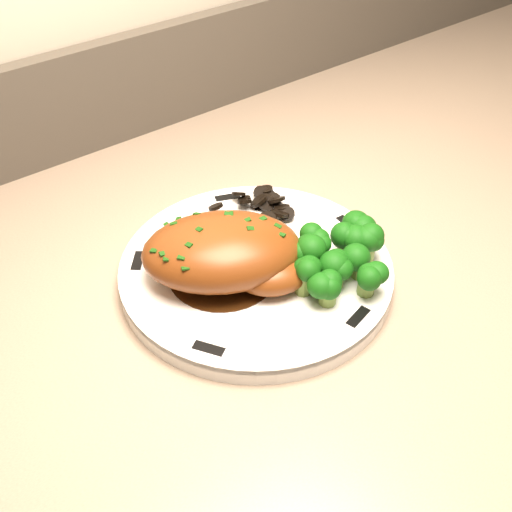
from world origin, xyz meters
TOP-DOWN VIEW (x-y plane):
  - counter at (0.02, 1.67)m, footprint 1.95×0.65m
  - plate at (-0.00, 1.69)m, footprint 0.28×0.28m
  - rim_accent_0 at (0.04, 1.79)m, footprint 0.03×0.02m
  - rim_accent_1 at (-0.09, 1.76)m, footprint 0.02×0.03m
  - rim_accent_2 at (-0.09, 1.64)m, footprint 0.02×0.03m
  - rim_accent_3 at (0.02, 1.59)m, footprint 0.03×0.01m
  - rim_accent_4 at (0.10, 1.68)m, footprint 0.01×0.03m
  - gravy_pool at (-0.04, 1.70)m, footprint 0.09×0.09m
  - chicken_breast at (-0.03, 1.69)m, footprint 0.16×0.15m
  - mushroom_pile at (0.03, 1.75)m, footprint 0.08×0.06m
  - broccoli_florets at (0.04, 1.64)m, footprint 0.10×0.08m

SIDE VIEW (x-z plane):
  - counter at x=0.02m, z-range -0.06..0.90m
  - plate at x=0.00m, z-range 0.84..0.86m
  - rim_accent_0 at x=0.04m, z-range 0.86..0.86m
  - rim_accent_1 at x=-0.09m, z-range 0.86..0.86m
  - rim_accent_2 at x=-0.09m, z-range 0.86..0.86m
  - rim_accent_3 at x=0.02m, z-range 0.86..0.86m
  - rim_accent_4 at x=0.10m, z-range 0.86..0.86m
  - gravy_pool at x=-0.04m, z-range 0.86..0.86m
  - mushroom_pile at x=0.03m, z-range 0.85..0.87m
  - broccoli_florets at x=0.04m, z-range 0.86..0.89m
  - chicken_breast at x=-0.03m, z-range 0.86..0.91m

